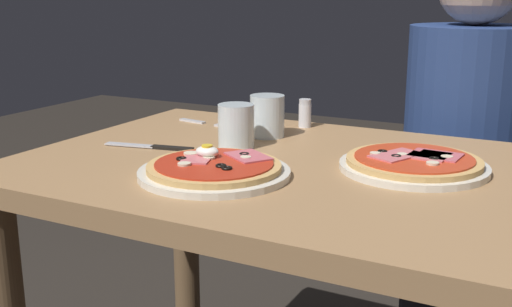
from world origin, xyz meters
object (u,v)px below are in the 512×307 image
object	(u,v)px
pizza_across_left	(414,164)
fork	(201,122)
dining_table	(304,232)
water_glass_far	(267,119)
salt_shaker	(305,113)
knife	(155,147)
diner_person	(462,186)
pizza_foreground	(214,169)
water_glass_near	(236,129)

from	to	relation	value
pizza_across_left	fork	size ratio (longest dim) A/B	1.70
dining_table	fork	xyz separation A→B (m)	(-0.37, 0.23, 0.14)
dining_table	pizza_across_left	bearing A→B (deg)	16.66
water_glass_far	salt_shaker	world-z (taller)	water_glass_far
knife	pizza_across_left	bearing A→B (deg)	9.28
dining_table	diner_person	size ratio (longest dim) A/B	0.92
dining_table	diner_person	world-z (taller)	diner_person
fork	diner_person	bearing A→B (deg)	34.91
pizza_foreground	salt_shaker	xyz separation A→B (m)	(-0.02, 0.45, 0.02)
water_glass_near	salt_shaker	bearing A→B (deg)	79.30
fork	diner_person	xyz separation A→B (m)	(0.56, 0.39, -0.19)
salt_shaker	water_glass_near	bearing A→B (deg)	-100.70
pizza_across_left	fork	xyz separation A→B (m)	(-0.56, 0.17, -0.01)
pizza_across_left	knife	bearing A→B (deg)	-170.72
dining_table	knife	xyz separation A→B (m)	(-0.33, -0.03, 0.14)
dining_table	salt_shaker	xyz separation A→B (m)	(-0.13, 0.31, 0.17)
pizza_across_left	water_glass_far	bearing A→B (deg)	161.44
pizza_foreground	pizza_across_left	xyz separation A→B (m)	(0.30, 0.20, -0.00)
fork	diner_person	world-z (taller)	diner_person
pizza_foreground	water_glass_far	world-z (taller)	water_glass_far
fork	water_glass_near	bearing A→B (deg)	-41.39
dining_table	water_glass_far	xyz separation A→B (m)	(-0.17, 0.18, 0.17)
pizza_across_left	salt_shaker	bearing A→B (deg)	142.10
diner_person	dining_table	bearing A→B (deg)	73.02
water_glass_far	knife	distance (m)	0.26
fork	knife	distance (m)	0.26
pizza_foreground	knife	size ratio (longest dim) A/B	1.37
water_glass_far	salt_shaker	xyz separation A→B (m)	(0.04, 0.13, -0.01)
knife	salt_shaker	distance (m)	0.39
pizza_across_left	water_glass_far	size ratio (longest dim) A/B	2.90
fork	salt_shaker	bearing A→B (deg)	18.25
dining_table	knife	bearing A→B (deg)	-175.14
salt_shaker	diner_person	world-z (taller)	diner_person
dining_table	water_glass_near	bearing A→B (deg)	162.53
pizza_across_left	water_glass_near	world-z (taller)	water_glass_near
water_glass_near	salt_shaker	size ratio (longest dim) A/B	1.35
pizza_across_left	pizza_foreground	bearing A→B (deg)	-146.42
water_glass_far	pizza_across_left	bearing A→B (deg)	-18.56
water_glass_near	fork	world-z (taller)	water_glass_near
pizza_across_left	water_glass_near	size ratio (longest dim) A/B	2.97
dining_table	pizza_across_left	distance (m)	0.24
water_glass_far	knife	size ratio (longest dim) A/B	0.47
pizza_across_left	water_glass_far	distance (m)	0.38
pizza_across_left	salt_shaker	xyz separation A→B (m)	(-0.32, 0.25, 0.02)
diner_person	pizza_across_left	bearing A→B (deg)	89.86
pizza_foreground	water_glass_near	bearing A→B (deg)	108.67
dining_table	salt_shaker	bearing A→B (deg)	113.52
pizza_foreground	knife	world-z (taller)	pizza_foreground
pizza_foreground	knife	bearing A→B (deg)	151.38
pizza_across_left	diner_person	world-z (taller)	diner_person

